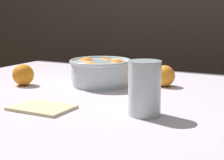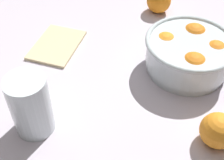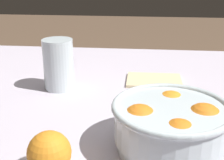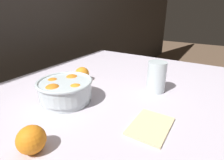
{
  "view_description": "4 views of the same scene",
  "coord_description": "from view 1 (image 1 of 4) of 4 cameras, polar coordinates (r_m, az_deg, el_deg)",
  "views": [
    {
      "loc": [
        0.51,
        -0.98,
        1.01
      ],
      "look_at": [
        0.0,
        -0.01,
        0.8
      ],
      "focal_mm": 60.0,
      "sensor_mm": 36.0,
      "label": 1
    },
    {
      "loc": [
        0.49,
        0.15,
        1.29
      ],
      "look_at": [
        0.02,
        -0.0,
        0.79
      ],
      "focal_mm": 50.0,
      "sensor_mm": 36.0,
      "label": 2
    },
    {
      "loc": [
        -0.07,
        0.66,
        1.08
      ],
      "look_at": [
        -0.0,
        -0.02,
        0.81
      ],
      "focal_mm": 50.0,
      "sensor_mm": 36.0,
      "label": 3
    },
    {
      "loc": [
        -0.57,
        -0.35,
        1.1
      ],
      "look_at": [
        0.04,
        0.03,
        0.8
      ],
      "focal_mm": 28.0,
      "sensor_mm": 36.0,
      "label": 4
    }
  ],
  "objects": [
    {
      "name": "juice_glass",
      "position": [
        0.94,
        4.97,
        -1.68
      ],
      "size": [
        0.08,
        0.08,
        0.14
      ],
      "color": "#F4A314",
      "rests_on": "dining_table"
    },
    {
      "name": "orange_loose_near_bowl",
      "position": [
        1.31,
        7.98,
        0.63
      ],
      "size": [
        0.07,
        0.07,
        0.07
      ],
      "primitive_type": "sphere",
      "color": "orange",
      "rests_on": "dining_table"
    },
    {
      "name": "fruit_bowl",
      "position": [
        1.32,
        -1.76,
        1.4
      ],
      "size": [
        0.22,
        0.22,
        0.1
      ],
      "color": "silver",
      "rests_on": "dining_table"
    },
    {
      "name": "dining_table",
      "position": [
        1.15,
        0.15,
        -5.66
      ],
      "size": [
        1.47,
        1.15,
        0.74
      ],
      "color": "silver",
      "rests_on": "ground_plane"
    },
    {
      "name": "orange_loose_front",
      "position": [
        1.36,
        -13.37,
        0.78
      ],
      "size": [
        0.08,
        0.08,
        0.08
      ],
      "primitive_type": "sphere",
      "color": "orange",
      "rests_on": "dining_table"
    },
    {
      "name": "napkin",
      "position": [
        1.03,
        -10.62,
        -4.18
      ],
      "size": [
        0.16,
        0.12,
        0.01
      ],
      "primitive_type": "cube",
      "rotation": [
        0.0,
        0.0,
        -0.0
      ],
      "color": "beige",
      "rests_on": "dining_table"
    }
  ]
}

